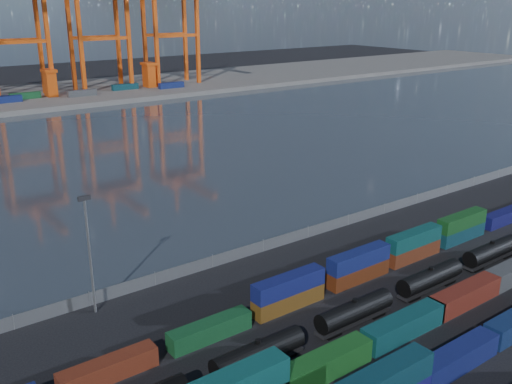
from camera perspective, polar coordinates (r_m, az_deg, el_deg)
ground at (r=78.23m, az=13.54°, el=-12.69°), size 700.00×700.00×0.00m
harbor_water at (r=160.76m, az=-16.16°, el=3.49°), size 700.00×700.00×0.00m
container_row_south at (r=75.44m, az=22.27°, el=-13.07°), size 140.58×2.56×5.46m
container_row_mid at (r=73.34m, az=13.16°, el=-13.43°), size 142.24×2.66×5.67m
container_row_north at (r=88.20m, az=10.86°, el=-7.34°), size 140.56×2.28×4.85m
tanker_string at (r=67.22m, az=0.21°, el=-15.89°), size 105.24×2.63×3.76m
waterfront_fence at (r=95.63m, az=0.72°, el=-5.42°), size 160.12×0.12×2.20m
yard_light_mast at (r=77.56m, az=-16.34°, el=-5.48°), size 1.60×0.40×16.60m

